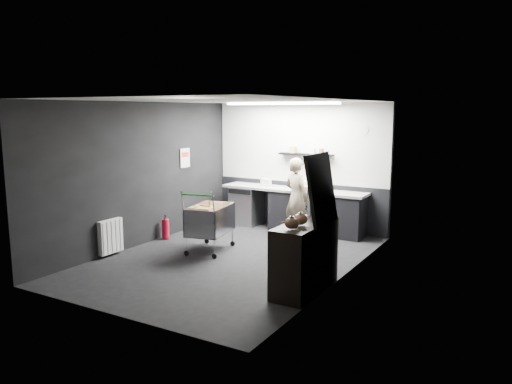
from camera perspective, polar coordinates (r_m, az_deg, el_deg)
The scene contains 22 objects.
floor at distance 8.72m, azimuth -2.86°, elevation -7.63°, with size 5.50×5.50×0.00m, color black.
ceiling at distance 8.34m, azimuth -3.01°, elevation 10.41°, with size 5.50×5.50×0.00m, color silver.
wall_back at distance 10.82m, azimuth 5.02°, elevation 2.98°, with size 5.50×5.50×0.00m, color black.
wall_front at distance 6.33m, azimuth -16.59°, elevation -1.94°, with size 5.50×5.50×0.00m, color black.
wall_left at distance 9.65m, azimuth -12.96°, elevation 2.00°, with size 5.50×5.50×0.00m, color black.
wall_right at distance 7.54m, azimuth 9.94°, elevation 0.08°, with size 5.50×5.50×0.00m, color black.
kitchen_wall_panel at distance 10.76m, azimuth 5.01°, elevation 5.62°, with size 3.95×0.02×1.70m, color silver.
dado_panel at distance 10.93m, azimuth 4.91°, elevation -1.46°, with size 3.95×0.02×1.00m, color black.
floating_shelf at distance 10.59m, azimuth 5.72°, elevation 4.30°, with size 1.20×0.22×0.04m, color black.
wall_clock at distance 10.22m, azimuth 12.19°, elevation 6.94°, with size 0.20×0.20×0.03m, color silver.
poster at distance 10.60m, azimuth -8.13°, elevation 3.88°, with size 0.02×0.30×0.40m, color silver.
poster_red_band at distance 10.59m, azimuth -8.12°, elevation 4.26°, with size 0.01×0.22×0.10m, color red.
radiator at distance 9.16m, azimuth -16.29°, elevation -4.89°, with size 0.10×0.50×0.60m, color silver.
ceiling_strip at distance 9.94m, azimuth 2.90°, elevation 10.07°, with size 2.40×0.20×0.04m, color white.
prep_counter at distance 10.60m, azimuth 4.85°, elevation -2.03°, with size 3.20×0.61×0.90m.
person at distance 10.07m, azimuth 4.64°, elevation -0.63°, with size 0.59×0.39×1.61m, color #BFB197.
shopping_cart at distance 9.11m, azimuth -5.30°, elevation -3.39°, with size 0.80×1.14×1.13m.
sideboard at distance 7.13m, azimuth 5.81°, elevation -6.37°, with size 0.56×1.31×1.96m.
fire_extinguisher at distance 10.09m, azimuth -10.29°, elevation -4.06°, with size 0.14×0.14×0.47m.
cardboard_box at distance 10.36m, azimuth 6.21°, elevation 0.43°, with size 0.48×0.37×0.10m, color #A28456.
pink_tub at distance 10.43m, azimuth 5.88°, elevation 0.74°, with size 0.18×0.18×0.18m, color #F5D4DC.
white_container at distance 10.81m, azimuth 1.15°, elevation 1.06°, with size 0.19×0.15×0.17m, color silver.
Camera 1 is at (4.54, -7.00, 2.55)m, focal length 35.00 mm.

